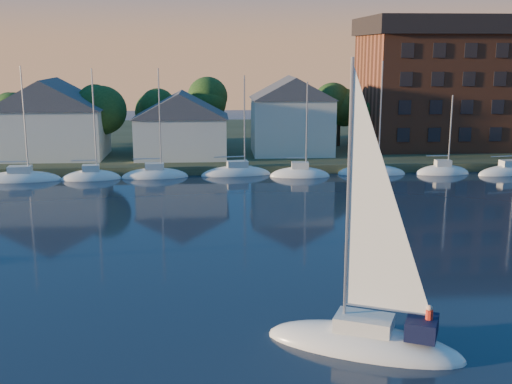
{
  "coord_description": "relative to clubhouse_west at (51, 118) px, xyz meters",
  "views": [
    {
      "loc": [
        -2.18,
        -22.38,
        14.18
      ],
      "look_at": [
        0.87,
        22.0,
        4.23
      ],
      "focal_mm": 45.0,
      "sensor_mm": 36.0,
      "label": 1
    }
  ],
  "objects": [
    {
      "name": "clubhouse_west",
      "position": [
        0.0,
        0.0,
        0.0
      ],
      "size": [
        13.65,
        9.45,
        9.64
      ],
      "color": "beige",
      "rests_on": "shoreline_land"
    },
    {
      "name": "hero_sailboat",
      "position": [
        27.12,
        -52.16,
        -5.32
      ],
      "size": [
        10.08,
        6.82,
        14.93
      ],
      "rotation": [
        0.0,
        0.0,
        2.72
      ],
      "color": "white",
      "rests_on": "ground"
    },
    {
      "name": "clubhouse_east",
      "position": [
        30.0,
        1.0,
        0.07
      ],
      "size": [
        10.5,
        8.4,
        9.8
      ],
      "color": "beige",
      "rests_on": "shoreline_land"
    },
    {
      "name": "moored_fleet",
      "position": [
        18.0,
        -9.0,
        -5.83
      ],
      "size": [
        79.5,
        2.4,
        12.05
      ],
      "color": "white",
      "rests_on": "ground"
    },
    {
      "name": "wooden_dock",
      "position": [
        22.0,
        -6.0,
        -5.93
      ],
      "size": [
        120.0,
        3.0,
        1.0
      ],
      "primitive_type": "cube",
      "color": "brown",
      "rests_on": "ground"
    },
    {
      "name": "condo_block",
      "position": [
        56.0,
        6.95,
        3.86
      ],
      "size": [
        31.0,
        17.0,
        17.4
      ],
      "color": "brown",
      "rests_on": "shoreline_land"
    },
    {
      "name": "tree_line",
      "position": [
        24.0,
        5.0,
        1.24
      ],
      "size": [
        93.4,
        5.4,
        8.9
      ],
      "color": "#332117",
      "rests_on": "shoreline_land"
    },
    {
      "name": "shoreline_land",
      "position": [
        22.0,
        17.0,
        -5.93
      ],
      "size": [
        160.0,
        50.0,
        2.0
      ],
      "primitive_type": "cube",
      "color": "#323A22",
      "rests_on": "ground"
    },
    {
      "name": "clubhouse_centre",
      "position": [
        16.0,
        -1.0,
        -0.8
      ],
      "size": [
        11.55,
        8.4,
        8.08
      ],
      "color": "beige",
      "rests_on": "shoreline_land"
    }
  ]
}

